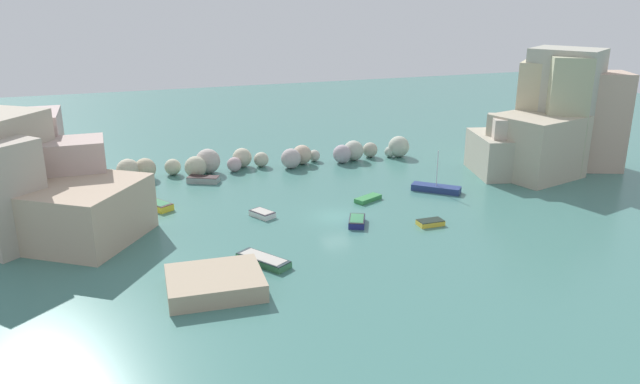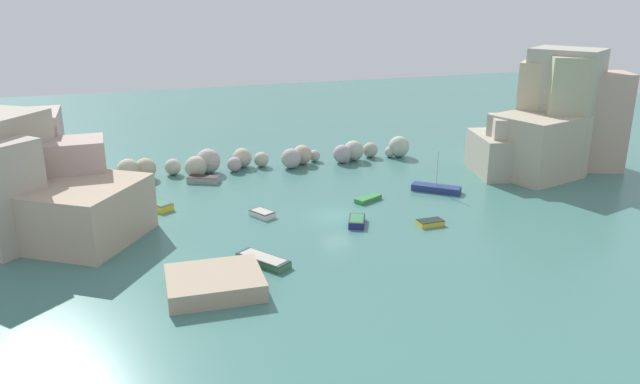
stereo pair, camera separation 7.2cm
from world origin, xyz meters
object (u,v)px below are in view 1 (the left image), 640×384
moored_boat_2 (262,214)px  moored_boat_3 (203,179)px  moored_boat_4 (436,188)px  moored_boat_6 (368,199)px  moored_boat_0 (263,260)px  moored_boat_7 (430,223)px  moored_boat_5 (156,204)px  moored_boat_1 (357,221)px  stone_dock (215,283)px

moored_boat_2 → moored_boat_3: (-3.39, 12.02, 0.05)m
moored_boat_4 → moored_boat_6: 7.64m
moored_boat_0 → moored_boat_7: size_ratio=1.99×
moored_boat_3 → moored_boat_4: size_ratio=0.78×
moored_boat_7 → moored_boat_6: bearing=108.2°
moored_boat_3 → moored_boat_5: (-5.47, -6.56, 0.01)m
moored_boat_7 → moored_boat_5: bearing=150.9°
moored_boat_4 → moored_boat_6: bearing=45.0°
moored_boat_6 → moored_boat_1: bearing=31.8°
moored_boat_0 → moored_boat_4: 23.46m
moored_boat_4 → moored_boat_6: (-7.62, -0.40, -0.13)m
moored_boat_3 → moored_boat_6: moored_boat_3 is taller
stone_dock → moored_boat_4: 28.66m
moored_boat_4 → moored_boat_6: size_ratio=1.48×
moored_boat_3 → moored_boat_4: 24.23m
moored_boat_0 → moored_boat_5: (-6.51, 15.24, 0.06)m
moored_boat_3 → moored_boat_1: bearing=-31.1°
moored_boat_1 → moored_boat_5: (-16.15, 10.07, 0.03)m
moored_boat_4 → moored_boat_5: 27.51m
moored_boat_1 → moored_boat_4: bearing=-36.9°
moored_boat_2 → moored_boat_4: 18.38m
moored_boat_1 → moored_boat_5: size_ratio=0.76×
moored_boat_1 → moored_boat_2: moored_boat_1 is taller
stone_dock → moored_boat_6: 22.12m
stone_dock → moored_boat_6: (17.23, 13.87, -0.41)m
stone_dock → moored_boat_4: size_ratio=1.40×
moored_boat_3 → moored_boat_7: bearing=-22.4°
moored_boat_4 → moored_boat_7: 9.58m
stone_dock → moored_boat_3: 25.21m
moored_boat_3 → moored_boat_5: moored_boat_3 is taller
moored_boat_5 → moored_boat_7: 25.30m
stone_dock → moored_boat_1: 16.16m
moored_boat_0 → moored_boat_2: moored_boat_0 is taller
moored_boat_0 → moored_boat_1: (9.65, 5.17, 0.02)m
moored_boat_5 → moored_boat_7: size_ratio=1.73×
moored_boat_0 → moored_boat_5: size_ratio=1.15×
moored_boat_7 → moored_boat_0: bearing=-169.3°
moored_boat_3 → moored_boat_6: size_ratio=1.15×
moored_boat_1 → moored_boat_2: bearing=82.8°
stone_dock → moored_boat_7: bearing=17.3°
moored_boat_0 → moored_boat_1: size_ratio=1.51×
moored_boat_1 → moored_boat_7: (5.96, -2.23, -0.08)m
stone_dock → moored_boat_7: size_ratio=2.85×
moored_boat_4 → moored_boat_7: bearing=99.9°
moored_boat_2 → moored_boat_6: size_ratio=0.86×
moored_boat_5 → moored_boat_3: bearing=108.5°
moored_boat_6 → moored_boat_3: bearing=-64.5°
moored_boat_2 → moored_boat_7: bearing=35.2°
moored_boat_4 → moored_boat_0: bearing=70.1°
stone_dock → moored_boat_5: bearing=97.2°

